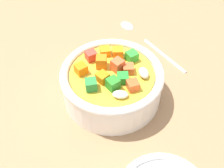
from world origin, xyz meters
TOP-DOWN VIEW (x-y plane):
  - ground_plane at (0.00, 0.00)cm, footprint 140.00×140.00cm
  - soup_bowl_main at (0.01, 0.00)cm, footprint 15.83×15.83cm
  - spoon at (14.90, 6.52)cm, footprint 4.42×18.46cm

SIDE VIEW (x-z plane):
  - ground_plane at x=0.00cm, z-range -2.00..0.00cm
  - spoon at x=14.90cm, z-range -0.05..0.78cm
  - soup_bowl_main at x=0.01cm, z-range -0.35..6.74cm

